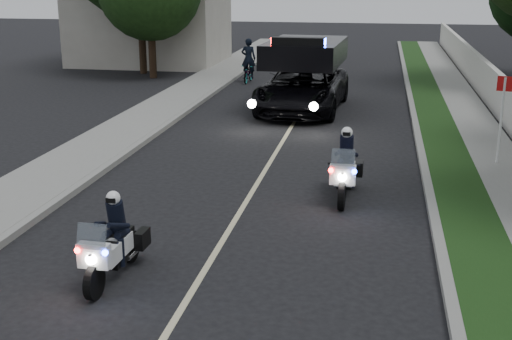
{
  "coord_description": "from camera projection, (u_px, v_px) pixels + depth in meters",
  "views": [
    {
      "loc": [
        2.82,
        -10.58,
        5.0
      ],
      "look_at": [
        0.37,
        2.67,
        1.0
      ],
      "focal_mm": 46.91,
      "sensor_mm": 36.0,
      "label": 1
    }
  ],
  "objects": [
    {
      "name": "building_far",
      "position": [
        149.0,
        0.0,
        37.15
      ],
      "size": [
        8.0,
        6.0,
        7.0
      ],
      "primitive_type": "cube",
      "color": "#A8A396",
      "rests_on": "ground"
    },
    {
      "name": "bicycle",
      "position": [
        249.0,
        82.0,
        31.49
      ],
      "size": [
        0.59,
        1.61,
        0.84
      ],
      "primitive_type": "imported",
      "rotation": [
        0.0,
        0.0,
        -0.02
      ],
      "color": "black",
      "rests_on": "ground"
    },
    {
      "name": "tree_left_far",
      "position": [
        144.0,
        73.0,
        34.37
      ],
      "size": [
        8.8,
        8.8,
        12.24
      ],
      "primitive_type": null,
      "rotation": [
        0.0,
        0.0,
        -0.23
      ],
      "color": "#163310",
      "rests_on": "ground"
    },
    {
      "name": "ground",
      "position": [
        208.0,
        265.0,
        11.88
      ],
      "size": [
        120.0,
        120.0,
        0.0
      ],
      "primitive_type": "plane",
      "color": "black",
      "rests_on": "ground"
    },
    {
      "name": "sign_post",
      "position": [
        496.0,
        168.0,
        17.76
      ],
      "size": [
        0.48,
        0.48,
        2.52
      ],
      "primitive_type": null,
      "rotation": [
        0.0,
        0.0,
        -0.26
      ],
      "color": "#9D200B",
      "rests_on": "ground"
    },
    {
      "name": "sidewalk_left",
      "position": [
        131.0,
        126.0,
        22.2
      ],
      "size": [
        2.0,
        60.0,
        0.16
      ],
      "primitive_type": "cube",
      "color": "gray",
      "rests_on": "ground"
    },
    {
      "name": "lane_marking",
      "position": [
        286.0,
        135.0,
        21.31
      ],
      "size": [
        0.12,
        50.0,
        0.01
      ],
      "primitive_type": "cube",
      "color": "#BFB78C",
      "rests_on": "ground"
    },
    {
      "name": "grass_verge",
      "position": [
        442.0,
        139.0,
        20.45
      ],
      "size": [
        1.2,
        60.0,
        0.16
      ],
      "primitive_type": "cube",
      "color": "#193814",
      "rests_on": "ground"
    },
    {
      "name": "tree_left_near",
      "position": [
        153.0,
        78.0,
        32.88
      ],
      "size": [
        6.12,
        6.12,
        8.3
      ],
      "primitive_type": null,
      "rotation": [
        0.0,
        0.0,
        -0.27
      ],
      "color": "#1B3C14",
      "rests_on": "ground"
    },
    {
      "name": "police_moto_left",
      "position": [
        115.0,
        278.0,
        11.36
      ],
      "size": [
        0.69,
        1.81,
        1.53
      ],
      "primitive_type": null,
      "rotation": [
        0.0,
        0.0,
        -0.03
      ],
      "color": "silver",
      "rests_on": "ground"
    },
    {
      "name": "police_suv",
      "position": [
        302.0,
        110.0,
        25.13
      ],
      "size": [
        3.2,
        6.35,
        3.01
      ],
      "primitive_type": "imported",
      "rotation": [
        0.0,
        0.0,
        -0.05
      ],
      "color": "black",
      "rests_on": "ground"
    },
    {
      "name": "sidewalk_right",
      "position": [
        486.0,
        141.0,
        20.22
      ],
      "size": [
        1.4,
        60.0,
        0.16
      ],
      "primitive_type": "cube",
      "color": "gray",
      "rests_on": "ground"
    },
    {
      "name": "cyclist",
      "position": [
        249.0,
        82.0,
        31.49
      ],
      "size": [
        0.69,
        0.48,
        1.86
      ],
      "primitive_type": "imported",
      "rotation": [
        0.0,
        0.0,
        3.19
      ],
      "color": "black",
      "rests_on": "ground"
    },
    {
      "name": "police_moto_right",
      "position": [
        344.0,
        198.0,
        15.42
      ],
      "size": [
        0.71,
        1.95,
        1.65
      ],
      "primitive_type": null,
      "rotation": [
        0.0,
        0.0,
        -0.02
      ],
      "color": "white",
      "rests_on": "ground"
    },
    {
      "name": "curb_right",
      "position": [
        418.0,
        139.0,
        20.57
      ],
      "size": [
        0.2,
        60.0,
        0.15
      ],
      "primitive_type": "cube",
      "color": "gray",
      "rests_on": "ground"
    },
    {
      "name": "curb_left",
      "position": [
        163.0,
        128.0,
        22.01
      ],
      "size": [
        0.2,
        60.0,
        0.15
      ],
      "primitive_type": "cube",
      "color": "gray",
      "rests_on": "ground"
    }
  ]
}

